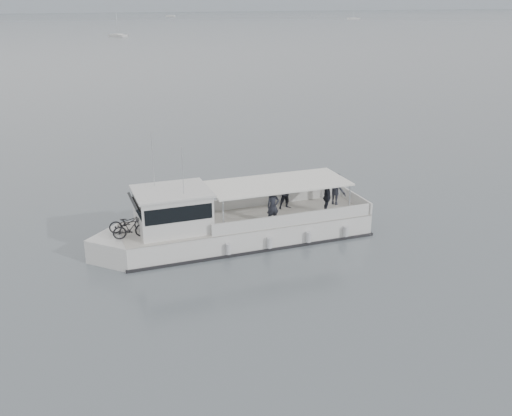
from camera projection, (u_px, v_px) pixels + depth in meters
name	position (u px, v px, depth m)	size (l,w,h in m)	color
ground	(377.00, 247.00, 27.15)	(1400.00, 1400.00, 0.00)	slate
tour_boat	(223.00, 225.00, 27.26)	(13.83, 4.48, 5.75)	silver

